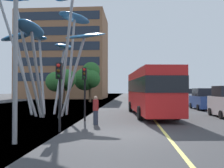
# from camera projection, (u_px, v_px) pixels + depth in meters

# --- Properties ---
(ground) EXTENTS (120.00, 240.00, 0.10)m
(ground) POSITION_uv_depth(u_px,v_px,m) (115.00, 135.00, 11.42)
(ground) COLOR #38383A
(red_bus) EXTENTS (3.60, 11.13, 3.79)m
(red_bus) POSITION_uv_depth(u_px,v_px,m) (150.00, 90.00, 19.84)
(red_bus) COLOR red
(red_bus) RESTS_ON ground
(leaf_sculpture) EXTENTS (10.31, 11.24, 9.69)m
(leaf_sculpture) POSITION_uv_depth(u_px,v_px,m) (46.00, 29.00, 19.52)
(leaf_sculpture) COLOR #9EA0A5
(leaf_sculpture) RESTS_ON ground
(traffic_light_kerb_near) EXTENTS (0.28, 0.42, 3.39)m
(traffic_light_kerb_near) POSITION_uv_depth(u_px,v_px,m) (59.00, 82.00, 12.04)
(traffic_light_kerb_near) COLOR black
(traffic_light_kerb_near) RESTS_ON ground
(traffic_light_kerb_far) EXTENTS (0.28, 0.42, 3.53)m
(traffic_light_kerb_far) POSITION_uv_depth(u_px,v_px,m) (85.00, 82.00, 16.31)
(traffic_light_kerb_far) COLOR black
(traffic_light_kerb_far) RESTS_ON ground
(car_parked_far) EXTENTS (2.08, 4.59, 2.21)m
(car_parked_far) POSITION_uv_depth(u_px,v_px,m) (203.00, 100.00, 25.72)
(car_parked_far) COLOR navy
(car_parked_far) RESTS_ON ground
(car_side_street) EXTENTS (1.92, 4.26, 2.19)m
(car_side_street) POSITION_uv_depth(u_px,v_px,m) (186.00, 97.00, 33.17)
(car_side_street) COLOR silver
(car_side_street) RESTS_ON ground
(car_far_side) EXTENTS (1.99, 3.84, 2.31)m
(car_far_side) POSITION_uv_depth(u_px,v_px,m) (176.00, 96.00, 38.89)
(car_far_side) COLOR black
(car_far_side) RESTS_ON ground
(street_lamp) EXTENTS (1.45, 0.44, 8.26)m
(street_lamp) POSITION_uv_depth(u_px,v_px,m) (23.00, 9.00, 9.50)
(street_lamp) COLOR gray
(street_lamp) RESTS_ON ground
(tree_pavement_near) EXTENTS (4.21, 5.14, 5.09)m
(tree_pavement_near) POSITION_uv_depth(u_px,v_px,m) (62.00, 80.00, 36.50)
(tree_pavement_near) COLOR brown
(tree_pavement_near) RESTS_ON ground
(tree_pavement_far) EXTENTS (4.49, 4.23, 6.77)m
(tree_pavement_far) POSITION_uv_depth(u_px,v_px,m) (88.00, 77.00, 41.27)
(tree_pavement_far) COLOR brown
(tree_pavement_far) RESTS_ON ground
(pedestrian) EXTENTS (0.34, 0.34, 1.70)m
(pedestrian) POSITION_uv_depth(u_px,v_px,m) (96.00, 110.00, 14.65)
(pedestrian) COLOR #2D3342
(pedestrian) RESTS_ON ground
(backdrop_building) EXTENTS (20.05, 13.61, 20.04)m
(backdrop_building) POSITION_uv_depth(u_px,v_px,m) (65.00, 57.00, 60.29)
(backdrop_building) COLOR #8E6042
(backdrop_building) RESTS_ON ground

